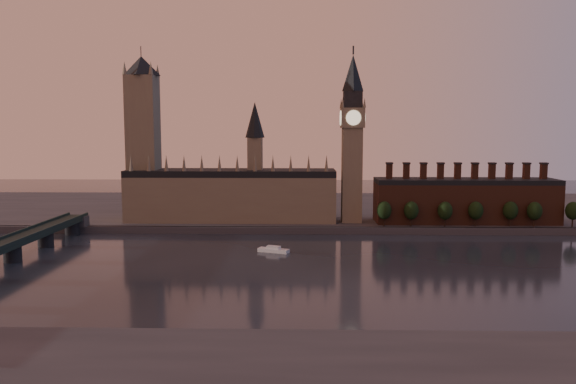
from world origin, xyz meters
name	(u,v)px	position (x,y,z in m)	size (l,w,h in m)	color
ground	(351,273)	(0.00, 0.00, 0.00)	(900.00, 900.00, 0.00)	black
north_bank	(329,209)	(0.00, 178.04, 2.00)	(900.00, 182.00, 4.00)	#45454A
palace_of_westminster	(232,192)	(-64.41, 114.91, 21.63)	(130.00, 30.30, 74.00)	#786E55
victoria_tower	(143,133)	(-120.00, 115.00, 59.09)	(24.00, 24.00, 108.00)	#786E55
big_ben	(352,136)	(10.00, 110.00, 56.83)	(15.00, 15.00, 107.00)	#786E55
chimney_block	(465,200)	(80.00, 110.00, 17.82)	(110.00, 25.00, 37.00)	brown
embankment_tree_0	(384,210)	(27.94, 94.18, 13.47)	(8.60, 8.60, 14.88)	black
embankment_tree_1	(411,210)	(43.94, 94.26, 13.47)	(8.60, 8.60, 14.88)	black
embankment_tree_2	(445,211)	(63.60, 93.54, 13.47)	(8.60, 8.60, 14.88)	black
embankment_tree_3	(476,211)	(81.85, 94.48, 13.47)	(8.60, 8.60, 14.88)	black
embankment_tree_4	(510,211)	(102.46, 95.23, 13.47)	(8.60, 8.60, 14.88)	black
embankment_tree_5	(535,211)	(115.85, 93.55, 13.47)	(8.60, 8.60, 14.88)	black
embankment_tree_6	(573,211)	(138.66, 94.58, 13.47)	(8.60, 8.60, 14.88)	black
river_boat	(273,250)	(-35.00, 39.71, 1.20)	(16.29, 9.90, 3.15)	silver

